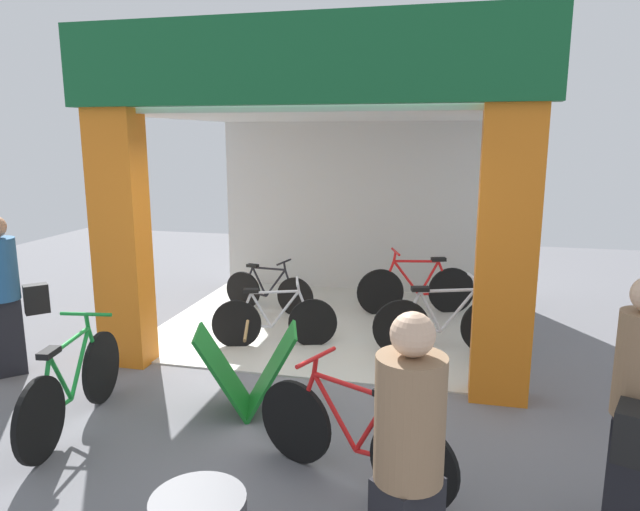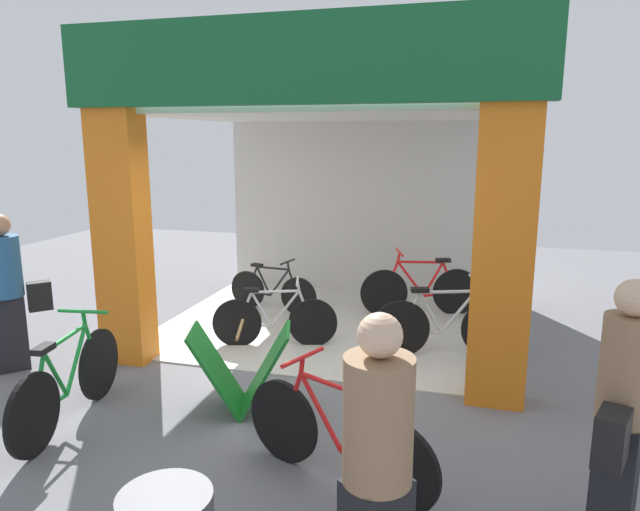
{
  "view_description": "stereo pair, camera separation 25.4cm",
  "coord_description": "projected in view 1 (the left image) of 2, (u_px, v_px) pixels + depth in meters",
  "views": [
    {
      "loc": [
        1.54,
        -5.56,
        2.53
      ],
      "look_at": [
        0.0,
        0.94,
        1.15
      ],
      "focal_mm": 32.47,
      "sensor_mm": 36.0,
      "label": 1
    },
    {
      "loc": [
        1.79,
        -5.5,
        2.53
      ],
      "look_at": [
        0.0,
        0.94,
        1.15
      ],
      "focal_mm": 32.47,
      "sensor_mm": 36.0,
      "label": 2
    }
  ],
  "objects": [
    {
      "name": "shop_facade",
      "position": [
        334.0,
        186.0,
        7.42
      ],
      "size": [
        4.78,
        4.08,
        3.64
      ],
      "color": "beige",
      "rests_on": "ground"
    },
    {
      "name": "bicycle_inside_3",
      "position": [
        274.0,
        321.0,
        7.02
      ],
      "size": [
        1.47,
        0.51,
        0.84
      ],
      "color": "black",
      "rests_on": "ground"
    },
    {
      "name": "bicycle_inside_2",
      "position": [
        416.0,
        289.0,
        8.32
      ],
      "size": [
        1.65,
        0.62,
        0.95
      ],
      "color": "black",
      "rests_on": "ground"
    },
    {
      "name": "bicycle_parked_1",
      "position": [
        73.0,
        387.0,
        5.05
      ],
      "size": [
        0.48,
        1.74,
        0.96
      ],
      "color": "black",
      "rests_on": "ground"
    },
    {
      "name": "ground_plane",
      "position": [
        300.0,
        378.0,
        6.16
      ],
      "size": [
        17.15,
        17.15,
        0.0
      ],
      "primitive_type": "plane",
      "color": "slate",
      "rests_on": "ground"
    },
    {
      "name": "pedestrian_2",
      "position": [
        636.0,
        411.0,
        3.54
      ],
      "size": [
        0.43,
        0.64,
        1.72
      ],
      "color": "black",
      "rests_on": "ground"
    },
    {
      "name": "sandwich_board_sign",
      "position": [
        247.0,
        370.0,
        5.36
      ],
      "size": [
        1.04,
        0.8,
        0.81
      ],
      "color": "#197226",
      "rests_on": "ground"
    },
    {
      "name": "bicycle_inside_1",
      "position": [
        268.0,
        291.0,
        8.42
      ],
      "size": [
        1.42,
        0.41,
        0.79
      ],
      "color": "black",
      "rests_on": "ground"
    },
    {
      "name": "bicycle_inside_0",
      "position": [
        445.0,
        324.0,
        6.76
      ],
      "size": [
        1.66,
        0.56,
        0.94
      ],
      "color": "black",
      "rests_on": "ground"
    },
    {
      "name": "bicycle_parked_0",
      "position": [
        351.0,
        437.0,
        4.22
      ],
      "size": [
        1.58,
        0.71,
        0.93
      ],
      "color": "black",
      "rests_on": "ground"
    },
    {
      "name": "pedestrian_1",
      "position": [
        408.0,
        473.0,
        2.86
      ],
      "size": [
        0.49,
        0.49,
        1.73
      ],
      "color": "black",
      "rests_on": "ground"
    },
    {
      "name": "pedestrian_3",
      "position": [
        4.0,
        293.0,
        6.12
      ],
      "size": [
        0.62,
        0.63,
        1.73
      ],
      "color": "black",
      "rests_on": "ground"
    }
  ]
}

